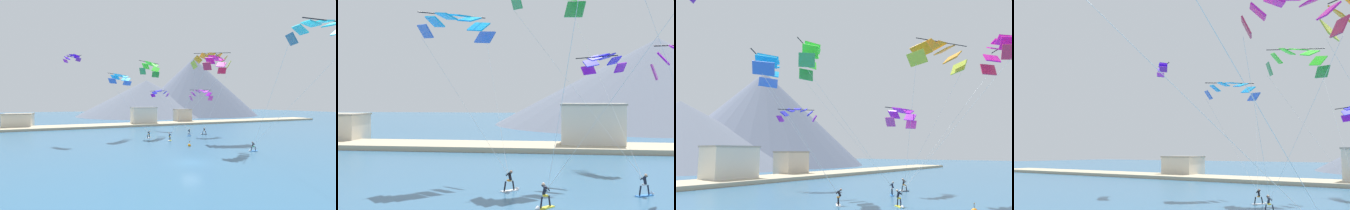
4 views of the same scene
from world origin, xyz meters
The scene contains 15 objects.
kitesurfer_near_trail centered at (3.82, 16.93, 0.52)m, with size 1.40×1.61×1.76m.
kitesurfer_mid_center centered at (15.62, 22.84, 0.56)m, with size 1.78×0.86×1.80m.
kitesurfer_far_left centered at (1.02, 22.34, 0.53)m, with size 1.55×1.47×1.75m.
kitesurfer_far_right centered at (11.21, 22.02, 0.52)m, with size 1.67×1.31×1.76m.
parafoil_kite_near_trail centered at (9.44, 8.23, 15.37)m, with size 8.81×11.73×15.22m.
parafoil_kite_mid_center centered at (13.74, 16.48, 17.74)m, with size 9.03×8.89×17.74m.
parafoil_kite_far_left centered at (-4.53, 27.20, 13.88)m, with size 8.51×8.20×13.57m.
parafoil_kite_far_right centered at (3.67, 29.20, 17.18)m, with size 10.84×10.73×17.40m.
parafoil_kite_distant_low_drift centered at (8.78, 36.70, 11.11)m, with size 5.17×5.58×2.24m.
parafoil_kite_distant_mid_solo centered at (14.53, 22.10, 10.28)m, with size 6.32×2.10×2.76m.
shoreline_strip centered at (0.00, 51.46, 0.35)m, with size 180.00×10.00×0.70m, color tan.
shore_building_harbour_front centered at (25.68, 55.98, 2.77)m, with size 6.48×5.15×5.51m.
shore_building_promenade_mid centered at (8.54, 53.43, 3.23)m, with size 9.11×5.70×6.44m.
mountain_peak_west_ridge centered at (28.13, 115.53, 11.52)m, with size 87.05×87.05×23.03m.
mountain_peak_central_summit centered at (62.11, 113.32, 19.86)m, with size 84.21×84.21×39.72m.
Camera 3 is at (-25.38, 0.92, 5.30)m, focal length 35.00 mm.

